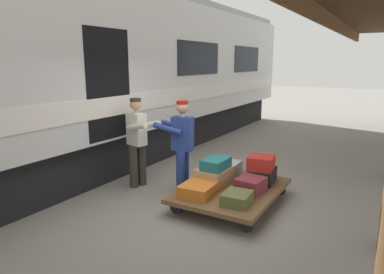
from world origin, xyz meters
TOP-DOWN VIEW (x-y plane):
  - ground_plane at (0.00, 0.00)m, footprint 60.00×60.00m
  - train_car at (3.62, 0.00)m, footprint 3.02×19.19m
  - luggage_cart at (-0.19, -0.38)m, footprint 1.48×2.02m
  - suitcase_gray_aluminum at (0.14, -0.93)m, footprint 0.43×0.62m
  - suitcase_orange_carryall at (0.14, 0.18)m, footprint 0.52×0.60m
  - suitcase_black_hardshell at (-0.52, -0.93)m, footprint 0.48×0.63m
  - suitcase_olive_duffel at (-0.52, 0.18)m, footprint 0.42×0.48m
  - suitcase_burgundy_valise at (-0.52, -0.38)m, footprint 0.44×0.49m
  - suitcase_tan_vintage at (0.14, -0.38)m, footprint 0.51×0.65m
  - suitcase_teal_softside at (0.11, -0.36)m, footprint 0.36×0.53m
  - suitcase_red_plastic at (-0.51, -0.90)m, footprint 0.47×0.48m
  - porter_in_overalls at (0.80, -0.36)m, footprint 0.71×0.51m
  - porter_by_door at (1.71, -0.25)m, footprint 0.72×0.53m

SIDE VIEW (x-z plane):
  - ground_plane at x=0.00m, z-range 0.00..0.00m
  - luggage_cart at x=-0.19m, z-range 0.10..0.38m
  - suitcase_olive_duffel at x=-0.52m, z-range 0.28..0.45m
  - suitcase_orange_carryall at x=0.14m, z-range 0.28..0.47m
  - suitcase_burgundy_valise at x=-0.52m, z-range 0.28..0.51m
  - suitcase_black_hardshell at x=-0.52m, z-range 0.28..0.52m
  - suitcase_gray_aluminum at x=0.14m, z-range 0.28..0.53m
  - suitcase_tan_vintage at x=0.14m, z-range 0.28..0.58m
  - suitcase_red_plastic at x=-0.51m, z-range 0.52..0.76m
  - suitcase_teal_softside at x=0.11m, z-range 0.58..0.76m
  - porter_in_overalls at x=0.80m, z-range 0.07..1.78m
  - porter_by_door at x=1.71m, z-range 0.07..1.78m
  - train_car at x=3.62m, z-range 0.06..4.06m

